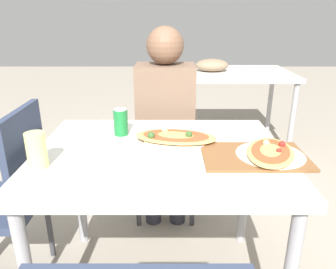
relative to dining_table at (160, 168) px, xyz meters
name	(u,v)px	position (x,y,z in m)	size (l,w,h in m)	color
dining_table	(160,168)	(0.00, 0.00, 0.00)	(1.05, 0.82, 0.74)	silver
chair_far_seated	(165,138)	(0.02, 0.74, -0.15)	(0.40, 0.40, 0.90)	#2D3851
chair_side_left	(7,193)	(-0.71, 0.05, -0.15)	(0.40, 0.40, 0.90)	#2D3851
person_seated	(165,113)	(0.02, 0.63, 0.06)	(0.35, 0.27, 1.21)	#2D2D38
pizza_main	(175,138)	(0.07, 0.10, 0.10)	(0.39, 0.29, 0.06)	white
soda_can	(121,122)	(-0.19, 0.19, 0.14)	(0.07, 0.07, 0.12)	#197233
drink_glass	(36,150)	(-0.45, -0.16, 0.15)	(0.07, 0.07, 0.14)	#E0DB7F
serving_tray	(254,156)	(0.38, -0.07, 0.09)	(0.41, 0.27, 0.01)	brown
pizza_second	(270,153)	(0.44, -0.07, 0.10)	(0.27, 0.36, 0.05)	white
background_table	(230,77)	(0.64, 1.95, 0.03)	(1.10, 0.80, 0.86)	silver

